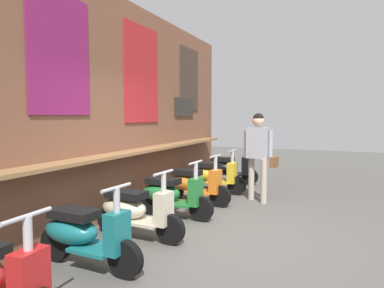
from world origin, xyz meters
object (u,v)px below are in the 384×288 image
object	(u,v)px
scooter_teal	(83,233)
scooter_green	(170,194)
scooter_cream	(134,210)
shopper_with_handbag	(259,147)
scooter_black	(227,168)
scooter_yellow	(211,175)
scooter_orange	(192,184)

from	to	relation	value
scooter_teal	scooter_green	distance (m)	2.14
scooter_teal	scooter_cream	bearing A→B (deg)	93.10
scooter_green	shopper_with_handbag	bearing A→B (deg)	57.47
scooter_cream	scooter_black	bearing A→B (deg)	93.23
scooter_green	scooter_yellow	bearing A→B (deg)	92.07
scooter_cream	scooter_orange	bearing A→B (deg)	93.23
scooter_orange	scooter_black	world-z (taller)	same
scooter_green	scooter_black	xyz separation A→B (m)	(3.21, 0.00, 0.00)
scooter_cream	scooter_green	distance (m)	1.10
scooter_teal	scooter_cream	xyz separation A→B (m)	(1.05, -0.00, 0.00)
scooter_teal	shopper_with_handbag	distance (m)	4.01
scooter_cream	scooter_black	xyz separation A→B (m)	(4.30, 0.00, 0.00)
scooter_cream	shopper_with_handbag	size ratio (longest dim) A/B	0.80
scooter_teal	scooter_yellow	bearing A→B (deg)	93.10
scooter_cream	shopper_with_handbag	world-z (taller)	shopper_with_handbag
scooter_yellow	scooter_green	bearing A→B (deg)	-87.91
scooter_teal	shopper_with_handbag	xyz separation A→B (m)	(3.78, -1.13, 0.69)
scooter_cream	scooter_teal	bearing A→B (deg)	-86.77
scooter_cream	scooter_orange	xyz separation A→B (m)	(2.07, -0.00, 0.00)
scooter_cream	scooter_black	world-z (taller)	same
scooter_orange	shopper_with_handbag	bearing A→B (deg)	34.58
scooter_orange	scooter_teal	bearing A→B (deg)	-85.79
scooter_teal	scooter_orange	bearing A→B (deg)	93.10
scooter_orange	scooter_yellow	distance (m)	1.08
scooter_cream	scooter_yellow	distance (m)	3.15
scooter_black	scooter_orange	bearing A→B (deg)	-91.26
scooter_cream	scooter_orange	world-z (taller)	same
scooter_green	scooter_yellow	distance (m)	2.05
scooter_cream	scooter_yellow	bearing A→B (deg)	93.23
scooter_cream	scooter_orange	distance (m)	2.07
scooter_teal	scooter_black	xyz separation A→B (m)	(5.35, 0.00, 0.00)
scooter_teal	shopper_with_handbag	bearing A→B (deg)	76.44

